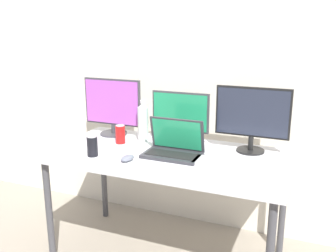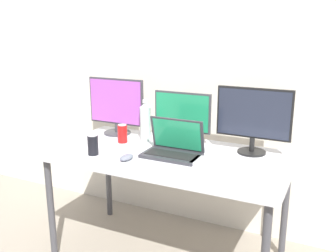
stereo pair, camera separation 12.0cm
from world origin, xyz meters
The scene contains 11 objects.
wall_back centered at (0.00, 0.59, 1.30)m, with size 7.00×0.08×2.60m, color silver.
work_desk centered at (0.00, 0.00, 0.68)m, with size 1.51×0.78×0.74m.
monitor_left centered at (-0.54, 0.25, 0.95)m, with size 0.45×0.20×0.41m.
monitor_center centered at (-0.02, 0.26, 0.92)m, with size 0.40×0.20×0.35m.
monitor_right centered at (0.47, 0.24, 0.97)m, with size 0.46×0.18×0.41m.
laptop_silver centered at (0.04, -0.01, 0.79)m, with size 0.35×0.22×0.23m.
keyboard_main centered at (0.39, -0.06, 0.75)m, with size 0.38×0.14×0.02m, color #B2B2B7.
mouse_by_keyboard centered at (-0.17, -0.21, 0.76)m, with size 0.06×0.10×0.03m, color slate.
water_bottle centered at (-0.27, 0.19, 0.87)m, with size 0.07×0.07×0.29m.
soda_can_near_keyboard centered at (-0.41, -0.22, 0.80)m, with size 0.07×0.07×0.13m.
soda_can_by_laptop centered at (-0.38, 0.08, 0.80)m, with size 0.07×0.07×0.13m.
Camera 1 is at (0.85, -2.06, 1.52)m, focal length 40.00 mm.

